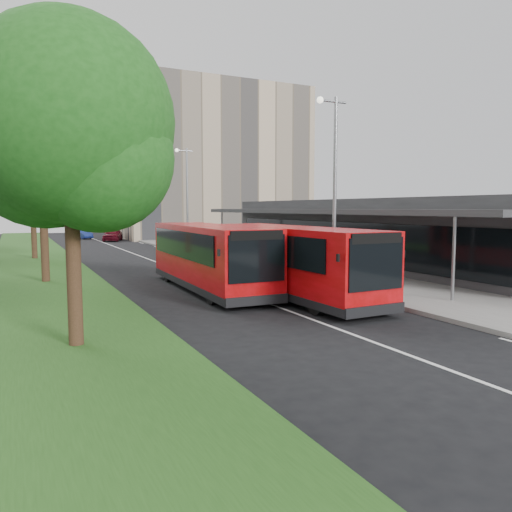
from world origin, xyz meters
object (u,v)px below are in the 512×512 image
(tree_mid, at_px, (41,162))
(tree_far, at_px, (32,191))
(lamp_post_far, at_px, (186,192))
(bus_main, at_px, (292,261))
(litter_bin, at_px, (272,255))
(bus_second, at_px, (209,257))
(bollard, at_px, (209,247))
(car_far, at_px, (84,234))
(car_near, at_px, (113,235))
(tree_near, at_px, (68,135))
(lamp_post_near, at_px, (333,179))

(tree_mid, relative_size, tree_far, 1.20)
(lamp_post_far, distance_m, bus_main, 21.62)
(lamp_post_far, bearing_deg, litter_bin, -80.17)
(bus_main, xyz_separation_m, bus_second, (-2.25, 3.06, 0.00))
(tree_far, height_order, bus_main, tree_far)
(bus_main, height_order, bollard, bus_main)
(litter_bin, relative_size, car_far, 0.28)
(bus_main, xyz_separation_m, car_far, (-2.39, 43.02, -0.90))
(car_near, bearing_deg, tree_near, -80.74)
(tree_near, distance_m, lamp_post_far, 27.32)
(car_near, bearing_deg, bollard, -60.30)
(tree_near, relative_size, bus_second, 0.82)
(car_far, bearing_deg, tree_mid, -113.49)
(bus_second, xyz_separation_m, litter_bin, (6.86, 7.25, -0.82))
(bus_main, height_order, car_near, bus_main)
(litter_bin, distance_m, car_near, 27.82)
(tree_far, height_order, car_far, tree_far)
(tree_mid, relative_size, bollard, 8.31)
(lamp_post_near, height_order, lamp_post_far, same)
(litter_bin, distance_m, car_far, 33.44)
(tree_near, height_order, litter_bin, tree_near)
(car_near, height_order, car_far, car_near)
(tree_far, height_order, lamp_post_near, lamp_post_near)
(tree_mid, relative_size, lamp_post_near, 1.07)
(lamp_post_near, relative_size, car_far, 2.54)
(bus_second, bearing_deg, tree_near, -130.60)
(bus_main, relative_size, car_near, 2.44)
(lamp_post_far, distance_m, car_far, 22.80)
(lamp_post_far, xyz_separation_m, car_far, (-5.11, 21.82, -4.20))
(bus_main, xyz_separation_m, litter_bin, (4.60, 10.31, -0.82))
(litter_bin, height_order, car_near, car_near)
(car_near, distance_m, car_far, 5.77)
(tree_mid, relative_size, bus_second, 0.88)
(tree_far, bearing_deg, bollard, -13.54)
(lamp_post_far, height_order, bus_main, lamp_post_far)
(bus_main, relative_size, bollard, 9.49)
(tree_near, height_order, car_near, tree_near)
(tree_far, height_order, car_near, tree_far)
(tree_near, relative_size, lamp_post_near, 1.01)
(tree_mid, xyz_separation_m, car_near, (8.32, 29.48, -4.87))
(lamp_post_near, bearing_deg, tree_far, 120.29)
(tree_far, height_order, bus_second, tree_far)
(car_far, bearing_deg, bus_main, -100.48)
(bus_second, relative_size, car_near, 2.44)
(bus_main, bearing_deg, tree_mid, 133.98)
(tree_mid, distance_m, lamp_post_far, 17.09)
(tree_mid, height_order, car_far, tree_mid)
(tree_far, relative_size, litter_bin, 8.03)
(tree_mid, bearing_deg, lamp_post_near, -32.36)
(litter_bin, bearing_deg, lamp_post_far, 99.83)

